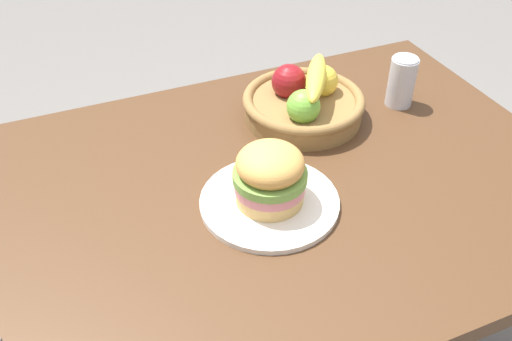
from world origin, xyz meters
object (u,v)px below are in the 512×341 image
plate (269,202)px  soda_can (402,82)px  fruit_basket (304,101)px  sandwich (270,175)px

plate → soda_can: size_ratio=2.19×
plate → fruit_basket: fruit_basket is taller
plate → fruit_basket: (0.20, 0.25, 0.04)m
plate → soda_can: 0.50m
sandwich → fruit_basket: same height
plate → sandwich: (0.00, 0.00, 0.07)m
plate → sandwich: bearing=0.0°
plate → fruit_basket: bearing=51.5°
sandwich → soda_can: (0.45, 0.22, -0.01)m
plate → sandwich: 0.07m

